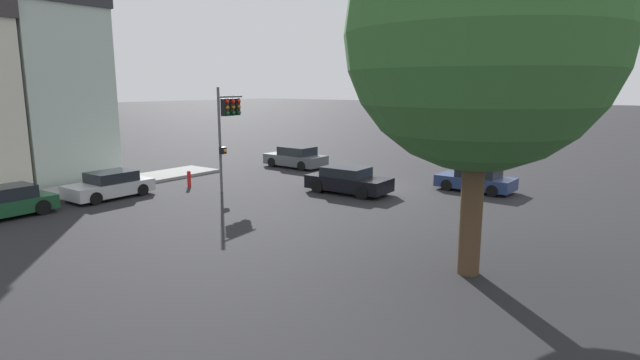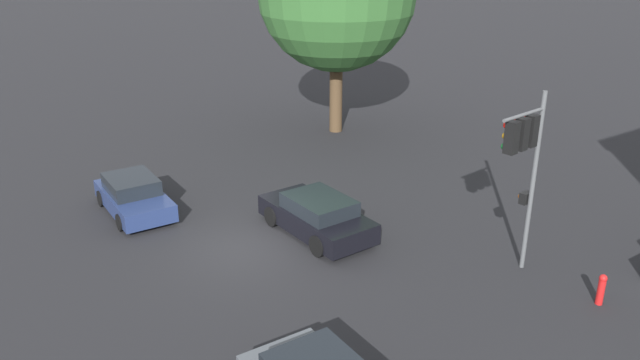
% 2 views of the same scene
% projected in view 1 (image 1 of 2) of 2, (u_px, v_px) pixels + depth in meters
% --- Properties ---
extents(ground_plane, '(300.00, 300.00, 0.00)m').
position_uv_depth(ground_plane, '(379.00, 186.00, 28.09)').
color(ground_plane, black).
extents(street_tree, '(7.65, 7.65, 10.79)m').
position_uv_depth(street_tree, '(481.00, 35.00, 13.78)').
color(street_tree, '#4C3823').
rests_on(street_tree, ground_plane).
extents(traffic_signal, '(0.74, 2.04, 5.51)m').
position_uv_depth(traffic_signal, '(228.00, 117.00, 26.35)').
color(traffic_signal, '#515456').
rests_on(traffic_signal, ground_plane).
extents(crossing_car_0, '(4.03, 2.03, 1.33)m').
position_uv_depth(crossing_car_0, '(476.00, 179.00, 26.77)').
color(crossing_car_0, navy).
rests_on(crossing_car_0, ground_plane).
extents(crossing_car_1, '(4.47, 2.17, 1.38)m').
position_uv_depth(crossing_car_1, '(348.00, 180.00, 26.28)').
color(crossing_car_1, black).
rests_on(crossing_car_1, ground_plane).
extents(crossing_car_2, '(4.40, 2.11, 1.45)m').
position_uv_depth(crossing_car_2, '(296.00, 157.00, 34.62)').
color(crossing_car_2, '#4C5156').
rests_on(crossing_car_2, ground_plane).
extents(parked_car_0, '(2.07, 4.09, 1.32)m').
position_uv_depth(parked_car_0, '(110.00, 185.00, 25.20)').
color(parked_car_0, '#B7B7BC').
rests_on(parked_car_0, ground_plane).
extents(parked_car_1, '(1.90, 3.95, 1.34)m').
position_uv_depth(parked_car_1, '(4.00, 203.00, 21.34)').
color(parked_car_1, '#194728').
rests_on(parked_car_1, ground_plane).
extents(fire_hydrant, '(0.22, 0.22, 0.92)m').
position_uv_depth(fire_hydrant, '(189.00, 178.00, 27.87)').
color(fire_hydrant, red).
rests_on(fire_hydrant, ground_plane).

